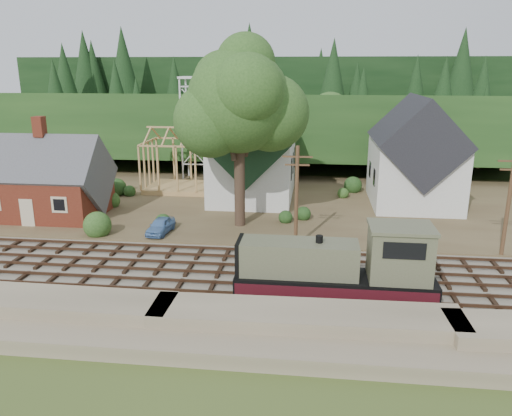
# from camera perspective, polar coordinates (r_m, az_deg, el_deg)

# --- Properties ---
(ground) EXTENTS (140.00, 140.00, 0.00)m
(ground) POSITION_cam_1_polar(r_m,az_deg,el_deg) (34.54, -7.64, -7.30)
(ground) COLOR #384C1E
(ground) RESTS_ON ground
(embankment) EXTENTS (64.00, 5.00, 1.60)m
(embankment) POSITION_cam_1_polar(r_m,az_deg,el_deg) (27.26, -12.13, -14.20)
(embankment) COLOR #7F7259
(embankment) RESTS_ON ground
(railroad_bed) EXTENTS (64.00, 11.00, 0.16)m
(railroad_bed) POSITION_cam_1_polar(r_m,az_deg,el_deg) (34.51, -7.64, -7.17)
(railroad_bed) COLOR #726B5B
(railroad_bed) RESTS_ON ground
(village_flat) EXTENTS (64.00, 26.00, 0.30)m
(village_flat) POSITION_cam_1_polar(r_m,az_deg,el_deg) (51.18, -2.73, 0.71)
(village_flat) COLOR brown
(village_flat) RESTS_ON ground
(hillside) EXTENTS (70.00, 28.96, 12.74)m
(hillside) POSITION_cam_1_polar(r_m,az_deg,el_deg) (74.42, 0.30, 5.38)
(hillside) COLOR #1E3F19
(hillside) RESTS_ON ground
(ridge) EXTENTS (80.00, 20.00, 12.00)m
(ridge) POSITION_cam_1_polar(r_m,az_deg,el_deg) (90.12, 1.46, 7.21)
(ridge) COLOR black
(ridge) RESTS_ON ground
(depot) EXTENTS (10.80, 7.41, 9.00)m
(depot) POSITION_cam_1_polar(r_m,az_deg,el_deg) (49.32, -22.87, 2.55)
(depot) COLOR #5C2015
(depot) RESTS_ON village_flat
(church) EXTENTS (8.40, 15.17, 13.00)m
(church) POSITION_cam_1_polar(r_m,az_deg,el_deg) (51.46, -0.28, 6.54)
(church) COLOR silver
(church) RESTS_ON village_flat
(farmhouse) EXTENTS (8.40, 10.80, 10.60)m
(farmhouse) POSITION_cam_1_polar(r_m,az_deg,el_deg) (51.40, 17.70, 5.43)
(farmhouse) COLOR silver
(farmhouse) RESTS_ON village_flat
(timber_frame) EXTENTS (8.20, 6.20, 6.99)m
(timber_frame) POSITION_cam_1_polar(r_m,az_deg,el_deg) (55.55, -8.23, 5.06)
(timber_frame) COLOR tan
(timber_frame) RESTS_ON village_flat
(lattice_tower) EXTENTS (3.20, 3.20, 12.12)m
(lattice_tower) POSITION_cam_1_polar(r_m,az_deg,el_deg) (60.52, -7.01, 12.44)
(lattice_tower) COLOR silver
(lattice_tower) RESTS_ON village_flat
(big_tree) EXTENTS (10.90, 8.40, 14.70)m
(big_tree) POSITION_cam_1_polar(r_m,az_deg,el_deg) (41.38, -1.71, 11.29)
(big_tree) COLOR #38281E
(big_tree) RESTS_ON village_flat
(telegraph_pole_near) EXTENTS (2.20, 0.28, 8.00)m
(telegraph_pole_near) POSITION_cam_1_polar(r_m,az_deg,el_deg) (37.11, 4.65, 1.36)
(telegraph_pole_near) COLOR #4C331E
(telegraph_pole_near) RESTS_ON ground
(telegraph_pole_far) EXTENTS (2.20, 0.28, 8.00)m
(telegraph_pole_far) POSITION_cam_1_polar(r_m,az_deg,el_deg) (39.56, 26.91, 0.58)
(telegraph_pole_far) COLOR #4C331E
(telegraph_pole_far) RESTS_ON ground
(locomotive) EXTENTS (11.56, 2.89, 4.64)m
(locomotive) POSITION_cam_1_polar(r_m,az_deg,el_deg) (30.03, 9.84, -6.76)
(locomotive) COLOR black
(locomotive) RESTS_ON railroad_bed
(car_blue) EXTENTS (1.80, 3.82, 1.26)m
(car_blue) POSITION_cam_1_polar(r_m,az_deg,el_deg) (41.68, -10.85, -1.99)
(car_blue) COLOR #5B88C3
(car_blue) RESTS_ON village_flat
(car_green) EXTENTS (3.61, 2.35, 1.12)m
(car_green) POSITION_cam_1_polar(r_m,az_deg,el_deg) (51.42, -25.95, -0.01)
(car_green) COLOR #81B87F
(car_green) RESTS_ON village_flat
(car_red) EXTENTS (5.19, 3.46, 1.32)m
(car_red) POSITION_cam_1_polar(r_m,az_deg,el_deg) (49.28, 19.40, 0.19)
(car_red) COLOR red
(car_red) RESTS_ON village_flat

